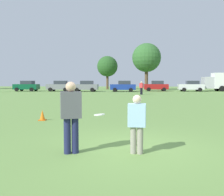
{
  "coord_description": "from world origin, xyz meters",
  "views": [
    {
      "loc": [
        -0.22,
        -6.89,
        1.81
      ],
      "look_at": [
        -0.58,
        1.39,
        1.26
      ],
      "focal_mm": 41.4,
      "sensor_mm": 36.0,
      "label": 1
    }
  ],
  "objects": [
    {
      "name": "parked_car_far_right",
      "position": [
        11.38,
        37.71,
        0.92
      ],
      "size": [
        4.27,
        2.35,
        1.82
      ],
      "color": "silver",
      "rests_on": "ground"
    },
    {
      "name": "parked_car_near_left",
      "position": [
        -16.96,
        37.18,
        0.92
      ],
      "size": [
        4.27,
        2.35,
        1.82
      ],
      "color": "#0C4C2D",
      "rests_on": "ground"
    },
    {
      "name": "parked_car_center",
      "position": [
        -6.52,
        36.32,
        0.92
      ],
      "size": [
        4.27,
        2.35,
        1.82
      ],
      "color": "slate",
      "rests_on": "ground"
    },
    {
      "name": "bystander_far_jogger",
      "position": [
        2.17,
        27.05,
        0.98
      ],
      "size": [
        0.55,
        0.5,
        1.73
      ],
      "color": "black",
      "rests_on": "ground"
    },
    {
      "name": "tree_center_elm",
      "position": [
        4.35,
        44.4,
        6.31
      ],
      "size": [
        5.65,
        5.65,
        9.17
      ],
      "color": "brown",
      "rests_on": "ground"
    },
    {
      "name": "player_thrower",
      "position": [
        -1.51,
        -0.6,
        1.01
      ],
      "size": [
        0.56,
        0.42,
        1.79
      ],
      "color": "#1E234C",
      "rests_on": "ground"
    },
    {
      "name": "frisbee",
      "position": [
        -0.81,
        -0.52,
        0.97
      ],
      "size": [
        0.27,
        0.27,
        0.06
      ],
      "color": "white"
    },
    {
      "name": "parked_car_mid_left",
      "position": [
        -11.18,
        37.14,
        0.92
      ],
      "size": [
        4.27,
        2.35,
        1.82
      ],
      "color": "slate",
      "rests_on": "ground"
    },
    {
      "name": "traffic_cone",
      "position": [
        -3.91,
        4.68,
        0.23
      ],
      "size": [
        0.32,
        0.32,
        0.48
      ],
      "color": "#D8590C",
      "rests_on": "ground"
    },
    {
      "name": "tree_west_maple",
      "position": [
        -3.56,
        47.45,
        4.81
      ],
      "size": [
        4.3,
        4.3,
        6.99
      ],
      "color": "brown",
      "rests_on": "ground"
    },
    {
      "name": "ground_plane",
      "position": [
        0.0,
        0.0,
        0.0
      ],
      "size": [
        151.31,
        151.31,
        0.0
      ],
      "primitive_type": "plane",
      "color": "#6B9347"
    },
    {
      "name": "player_defender",
      "position": [
        0.12,
        -0.56,
        0.82
      ],
      "size": [
        0.47,
        0.31,
        1.46
      ],
      "color": "gray",
      "rests_on": "ground"
    },
    {
      "name": "parked_car_mid_right",
      "position": [
        -0.18,
        36.05,
        0.92
      ],
      "size": [
        4.27,
        2.35,
        1.82
      ],
      "color": "navy",
      "rests_on": "ground"
    },
    {
      "name": "parked_car_near_right",
      "position": [
        5.6,
        38.76,
        0.92
      ],
      "size": [
        4.27,
        2.35,
        1.82
      ],
      "color": "maroon",
      "rests_on": "ground"
    }
  ]
}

